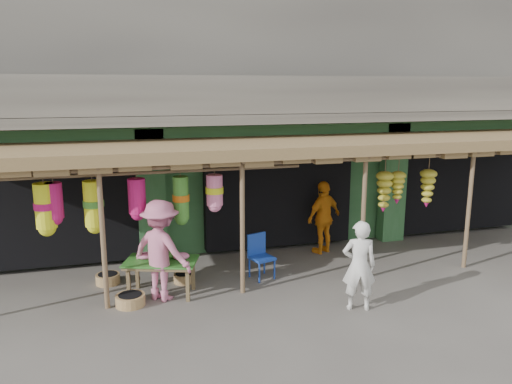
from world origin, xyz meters
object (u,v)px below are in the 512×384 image
object	(u,v)px
flower_table	(162,262)
blue_chair	(260,253)
person_front	(359,266)
person_vendor	(324,217)
person_shopper	(161,250)

from	to	relation	value
flower_table	blue_chair	xyz separation A→B (m)	(2.02, 0.34, -0.14)
blue_chair	person_front	world-z (taller)	person_front
person_vendor	person_shopper	size ratio (longest dim) A/B	0.92
person_front	person_vendor	xyz separation A→B (m)	(0.64, 3.02, 0.05)
person_vendor	person_shopper	world-z (taller)	person_shopper
person_front	person_vendor	size ratio (longest dim) A/B	0.94
flower_table	person_vendor	bearing A→B (deg)	39.22
flower_table	person_shopper	bearing A→B (deg)	-77.82
flower_table	blue_chair	size ratio (longest dim) A/B	1.66
blue_chair	person_shopper	bearing A→B (deg)	177.66
flower_table	person_front	size ratio (longest dim) A/B	0.93
flower_table	person_front	xyz separation A→B (m)	(3.27, -1.60, 0.17)
blue_chair	person_shopper	xyz separation A→B (m)	(-2.04, -0.55, 0.43)
flower_table	blue_chair	world-z (taller)	blue_chair
flower_table	person_vendor	distance (m)	4.17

